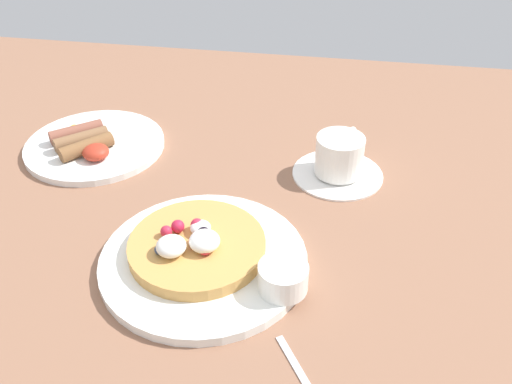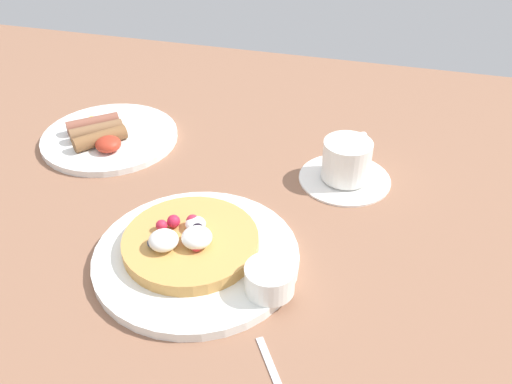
{
  "view_description": "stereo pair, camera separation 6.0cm",
  "coord_description": "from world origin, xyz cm",
  "px_view_note": "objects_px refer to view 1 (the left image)",
  "views": [
    {
      "loc": [
        10.5,
        -59.64,
        48.22
      ],
      "look_at": [
        0.57,
        0.1,
        4.0
      ],
      "focal_mm": 38.69,
      "sensor_mm": 36.0,
      "label": 1
    },
    {
      "loc": [
        16.4,
        -58.35,
        48.22
      ],
      "look_at": [
        0.57,
        0.1,
        4.0
      ],
      "focal_mm": 38.69,
      "sensor_mm": 36.0,
      "label": 2
    }
  ],
  "objects_px": {
    "breakfast_plate": "(95,145)",
    "coffee_cup": "(340,154)",
    "syrup_ramekin": "(283,277)",
    "coffee_saucer": "(337,173)",
    "pancake_plate": "(204,260)"
  },
  "relations": [
    {
      "from": "breakfast_plate",
      "to": "coffee_cup",
      "type": "height_order",
      "value": "coffee_cup"
    },
    {
      "from": "coffee_saucer",
      "to": "coffee_cup",
      "type": "bearing_deg",
      "value": 71.19
    },
    {
      "from": "coffee_saucer",
      "to": "breakfast_plate",
      "type": "bearing_deg",
      "value": 177.99
    },
    {
      "from": "syrup_ramekin",
      "to": "coffee_cup",
      "type": "bearing_deg",
      "value": 78.72
    },
    {
      "from": "breakfast_plate",
      "to": "coffee_saucer",
      "type": "xyz_separation_m",
      "value": [
        0.4,
        -0.01,
        -0.0
      ]
    },
    {
      "from": "pancake_plate",
      "to": "breakfast_plate",
      "type": "bearing_deg",
      "value": 135.42
    },
    {
      "from": "syrup_ramekin",
      "to": "breakfast_plate",
      "type": "xyz_separation_m",
      "value": [
        -0.35,
        0.28,
        -0.02
      ]
    },
    {
      "from": "syrup_ramekin",
      "to": "breakfast_plate",
      "type": "height_order",
      "value": "syrup_ramekin"
    },
    {
      "from": "pancake_plate",
      "to": "syrup_ramekin",
      "type": "distance_m",
      "value": 0.11
    },
    {
      "from": "coffee_cup",
      "to": "syrup_ramekin",
      "type": "bearing_deg",
      "value": -101.28
    },
    {
      "from": "syrup_ramekin",
      "to": "breakfast_plate",
      "type": "distance_m",
      "value": 0.45
    },
    {
      "from": "coffee_cup",
      "to": "breakfast_plate",
      "type": "bearing_deg",
      "value": 178.24
    },
    {
      "from": "syrup_ramekin",
      "to": "breakfast_plate",
      "type": "relative_size",
      "value": 0.26
    },
    {
      "from": "breakfast_plate",
      "to": "coffee_saucer",
      "type": "distance_m",
      "value": 0.4
    },
    {
      "from": "pancake_plate",
      "to": "syrup_ramekin",
      "type": "relative_size",
      "value": 4.44
    }
  ]
}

